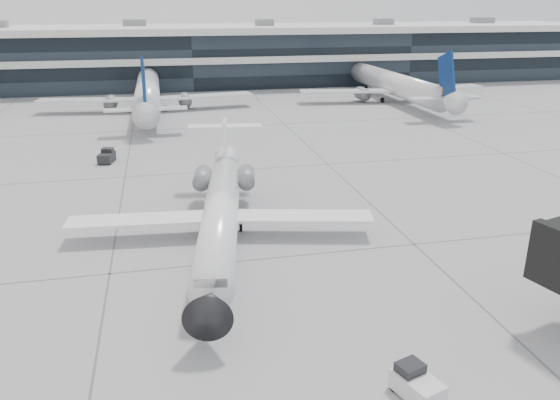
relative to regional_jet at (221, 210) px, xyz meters
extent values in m
plane|color=gray|center=(2.67, -4.02, -2.08)|extent=(220.00, 220.00, 0.00)
cube|color=black|center=(2.67, 77.98, 2.92)|extent=(170.00, 22.00, 10.00)
cylinder|color=white|center=(-0.12, -0.76, -0.06)|extent=(5.66, 21.18, 2.37)
cone|color=black|center=(-1.97, -12.38, -0.06)|extent=(2.73, 2.80, 2.37)
cone|color=white|center=(1.76, 11.04, 0.20)|extent=(2.67, 3.13, 2.25)
cube|color=white|center=(-5.62, 1.01, -0.68)|extent=(9.82, 3.12, 0.19)
cube|color=white|center=(5.65, -0.79, -0.68)|extent=(9.92, 4.41, 0.19)
cylinder|color=slate|center=(-0.72, 6.63, 0.29)|extent=(1.77, 3.16, 1.32)
cylinder|color=slate|center=(2.75, 6.08, 0.29)|extent=(1.77, 3.16, 1.32)
cube|color=white|center=(1.68, 10.52, 2.04)|extent=(0.60, 2.29, 3.95)
cube|color=white|center=(1.73, 10.86, 3.45)|extent=(6.46, 2.38, 0.14)
cylinder|color=black|center=(-1.43, -8.99, -1.84)|extent=(0.23, 0.51, 0.49)
cylinder|color=black|center=(-1.14, 1.18, -1.80)|extent=(0.30, 0.59, 0.56)
cylinder|color=black|center=(1.46, 0.77, -1.80)|extent=(0.30, 0.59, 0.56)
cube|color=silver|center=(6.01, -18.22, -1.55)|extent=(1.89, 2.45, 0.88)
cube|color=black|center=(5.85, -17.75, -0.96)|extent=(1.30, 1.18, 0.49)
cylinder|color=black|center=(5.25, -17.64, -1.87)|extent=(0.30, 0.46, 0.43)
cylinder|color=black|center=(6.27, -17.30, -1.87)|extent=(0.30, 0.46, 0.43)
cylinder|color=black|center=(6.77, -18.79, -1.87)|extent=(0.30, 0.46, 0.43)
cone|color=orange|center=(1.39, 10.00, -1.83)|extent=(0.33, 0.33, 0.51)
cube|color=orange|center=(1.39, 10.00, -2.07)|extent=(0.43, 0.43, 0.03)
cube|color=black|center=(-9.35, 21.52, -1.53)|extent=(1.78, 2.44, 0.90)
cube|color=black|center=(-9.24, 22.01, -0.93)|extent=(1.28, 1.13, 0.50)
cylinder|color=black|center=(-9.70, 22.43, -1.86)|extent=(0.28, 0.47, 0.44)
cylinder|color=black|center=(-8.63, 22.17, -1.86)|extent=(0.28, 0.47, 0.44)
cylinder|color=black|center=(-10.08, 20.87, -1.86)|extent=(0.28, 0.47, 0.44)
cylinder|color=black|center=(-9.01, 20.62, -1.86)|extent=(0.28, 0.47, 0.44)
camera|label=1|loc=(-3.54, -35.15, 13.45)|focal=35.00mm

